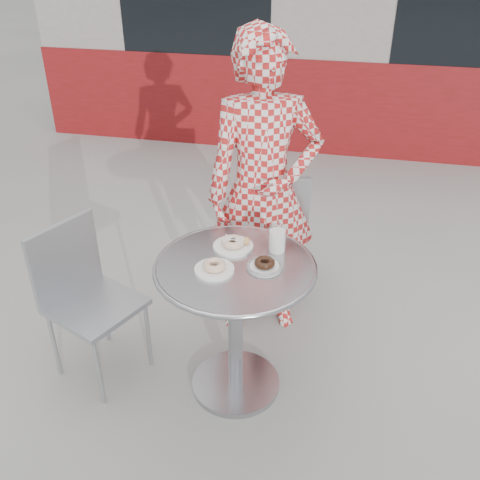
% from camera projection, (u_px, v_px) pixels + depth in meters
% --- Properties ---
extents(ground, '(60.00, 60.00, 0.00)m').
position_uv_depth(ground, '(226.00, 388.00, 2.95)').
color(ground, '#A9A6A1').
rests_on(ground, ground).
extents(bistro_table, '(0.79, 0.79, 0.80)m').
position_uv_depth(bistro_table, '(235.00, 298.00, 2.66)').
color(bistro_table, '#B1B0B5').
rests_on(bistro_table, ground).
extents(chair_far, '(0.52, 0.52, 0.92)m').
position_uv_depth(chair_far, '(270.00, 251.00, 3.63)').
color(chair_far, '#A2A4A9').
rests_on(chair_far, ground).
extents(chair_left, '(0.56, 0.56, 0.89)m').
position_uv_depth(chair_left, '(99.00, 331.00, 2.95)').
color(chair_left, '#A2A4A9').
rests_on(chair_left, ground).
extents(seated_person, '(0.76, 0.62, 1.80)m').
position_uv_depth(seated_person, '(263.00, 192.00, 3.02)').
color(seated_person, '#B11C1B').
rests_on(seated_person, ground).
extents(plate_far, '(0.20, 0.20, 0.05)m').
position_uv_depth(plate_far, '(234.00, 244.00, 2.68)').
color(plate_far, white).
rests_on(plate_far, bistro_table).
extents(plate_near, '(0.19, 0.19, 0.05)m').
position_uv_depth(plate_near, '(214.00, 267.00, 2.51)').
color(plate_near, white).
rests_on(plate_near, bistro_table).
extents(plate_checker, '(0.17, 0.17, 0.04)m').
position_uv_depth(plate_checker, '(265.00, 265.00, 2.53)').
color(plate_checker, white).
rests_on(plate_checker, bistro_table).
extents(milk_cup, '(0.09, 0.09, 0.14)m').
position_uv_depth(milk_cup, '(277.00, 240.00, 2.63)').
color(milk_cup, white).
rests_on(milk_cup, bistro_table).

